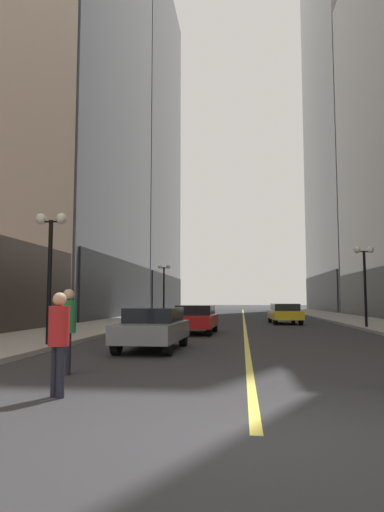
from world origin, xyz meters
TOP-DOWN VIEW (x-y plane):
  - ground_plane at (0.00, 35.00)m, footprint 200.00×200.00m
  - sidewalk_left at (-8.25, 35.00)m, footprint 4.50×78.00m
  - sidewalk_right at (8.25, 35.00)m, footprint 4.50×78.00m
  - lane_centre_stripe at (0.00, 35.00)m, footprint 0.16×70.00m
  - building_left_mid at (-16.68, 34.50)m, footprint 12.56×24.00m
  - building_left_far at (-15.60, 60.00)m, footprint 10.41×26.00m
  - building_right_far at (15.72, 60.00)m, footprint 10.62×26.00m
  - car_grey at (-2.94, 9.04)m, footprint 1.87×4.10m
  - car_red at (-2.33, 16.31)m, footprint 1.96×4.22m
  - car_yellow at (2.65, 25.83)m, footprint 2.03×4.64m
  - pedestrian_in_red_jacket at (-3.15, 1.82)m, footprint 0.48×0.48m
  - pedestrian_in_green_parka at (-3.86, 4.10)m, footprint 0.41×0.41m
  - street_lamp_left_near at (-6.40, 9.03)m, footprint 1.06×0.36m
  - street_lamp_left_far at (-6.40, 31.66)m, footprint 1.06×0.36m
  - street_lamp_right_mid at (6.40, 20.14)m, footprint 1.06×0.36m

SIDE VIEW (x-z plane):
  - ground_plane at x=0.00m, z-range 0.00..0.00m
  - lane_centre_stripe at x=0.00m, z-range 0.00..0.01m
  - sidewalk_left at x=-8.25m, z-range 0.00..0.15m
  - sidewalk_right at x=8.25m, z-range 0.00..0.15m
  - car_grey at x=-2.94m, z-range 0.06..1.38m
  - car_red at x=-2.33m, z-range 0.06..1.38m
  - car_yellow at x=2.65m, z-range 0.06..1.38m
  - pedestrian_in_red_jacket at x=-3.15m, z-range 0.14..1.84m
  - pedestrian_in_green_parka at x=-3.86m, z-range 0.16..1.96m
  - street_lamp_left_near at x=-6.40m, z-range 1.04..5.47m
  - street_lamp_left_far at x=-6.40m, z-range 1.04..5.47m
  - street_lamp_right_mid at x=6.40m, z-range 1.04..5.47m
  - building_left_far at x=-15.60m, z-range -0.10..48.97m
  - building_left_mid at x=-16.68m, z-range -0.09..51.07m
  - building_right_far at x=15.72m, z-range -0.11..76.62m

